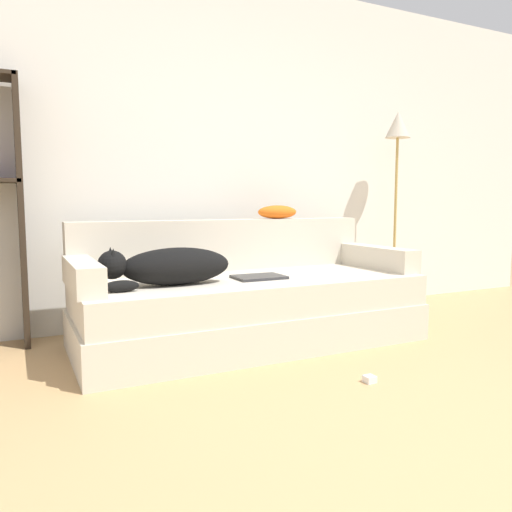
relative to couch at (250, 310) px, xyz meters
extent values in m
cube|color=silver|center=(0.19, 0.79, 1.13)|extent=(6.84, 0.06, 2.70)
cube|color=beige|center=(0.00, 0.00, -0.10)|extent=(2.26, 0.96, 0.24)
cube|color=beige|center=(0.00, -0.01, 0.13)|extent=(2.22, 0.92, 0.20)
cube|color=beige|center=(0.00, 0.41, 0.41)|extent=(2.22, 0.15, 0.37)
cube|color=beige|center=(-1.06, -0.01, 0.31)|extent=(0.15, 0.77, 0.16)
cube|color=beige|center=(1.06, -0.01, 0.31)|extent=(0.15, 0.77, 0.16)
ellipsoid|color=black|center=(-0.53, -0.09, 0.34)|extent=(0.66, 0.25, 0.22)
sphere|color=black|center=(-0.90, -0.09, 0.37)|extent=(0.16, 0.16, 0.16)
cone|color=black|center=(-0.90, -0.13, 0.43)|extent=(0.06, 0.06, 0.07)
cone|color=black|center=(-0.90, -0.04, 0.43)|extent=(0.06, 0.06, 0.07)
ellipsoid|color=black|center=(-0.88, -0.20, 0.26)|extent=(0.20, 0.06, 0.07)
cube|color=#2D2D30|center=(0.03, -0.08, 0.23)|extent=(0.32, 0.24, 0.02)
ellipsoid|color=orange|center=(0.44, 0.43, 0.65)|extent=(0.33, 0.14, 0.10)
cube|color=#2D2319|center=(-1.35, 0.61, 0.65)|extent=(0.04, 0.26, 1.73)
cylinder|color=tan|center=(1.67, 0.49, -0.21)|extent=(0.23, 0.23, 0.02)
cylinder|color=tan|center=(1.67, 0.49, 0.54)|extent=(0.02, 0.02, 1.48)
cone|color=beige|center=(1.67, 0.49, 1.39)|extent=(0.22, 0.22, 0.22)
cube|color=silver|center=(0.24, -0.96, -0.20)|extent=(0.06, 0.06, 0.04)
camera|label=1|loc=(-1.41, -2.96, 0.72)|focal=35.00mm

